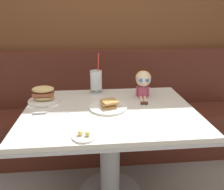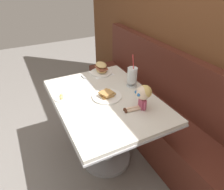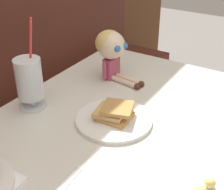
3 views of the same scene
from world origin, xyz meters
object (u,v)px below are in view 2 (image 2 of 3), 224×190
at_px(toast_plate, 107,96).
at_px(milkshake_glass, 132,76).
at_px(sandwich_plate, 101,69).
at_px(butter_saucer, 62,98).
at_px(seated_doll, 143,94).
at_px(butter_knife, 85,78).

height_order(toast_plate, milkshake_glass, milkshake_glass).
bearing_deg(sandwich_plate, toast_plate, -18.72).
distance_m(milkshake_glass, sandwich_plate, 0.40).
bearing_deg(butter_saucer, milkshake_glass, 83.14).
distance_m(toast_plate, sandwich_plate, 0.47).
relative_size(milkshake_glass, seated_doll, 1.40).
relative_size(butter_saucer, butter_knife, 0.51).
relative_size(sandwich_plate, butter_knife, 0.93).
height_order(milkshake_glass, butter_saucer, milkshake_glass).
distance_m(sandwich_plate, seated_doll, 0.71).
distance_m(butter_saucer, seated_doll, 0.68).
xyz_separation_m(toast_plate, butter_knife, (-0.40, -0.05, -0.01)).
relative_size(toast_plate, sandwich_plate, 1.14).
height_order(butter_saucer, seated_doll, seated_doll).
height_order(toast_plate, sandwich_plate, sandwich_plate).
bearing_deg(sandwich_plate, butter_saucer, -59.65).
bearing_deg(toast_plate, butter_saucer, -113.02).
height_order(toast_plate, seated_doll, seated_doll).
relative_size(sandwich_plate, seated_doll, 0.98).
bearing_deg(toast_plate, seated_doll, 33.52).
bearing_deg(butter_knife, toast_plate, 6.93).
bearing_deg(sandwich_plate, milkshake_glass, 20.91).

